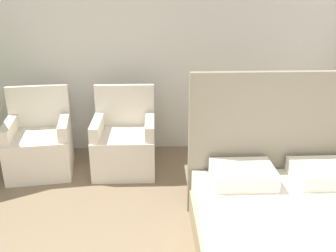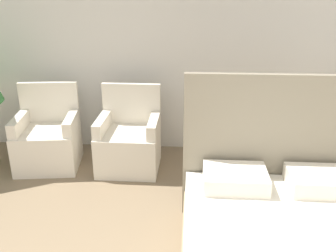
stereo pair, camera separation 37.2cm
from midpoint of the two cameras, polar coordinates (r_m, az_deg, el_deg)
The scene contains 3 objects.
wall_back at distance 4.59m, azimuth -0.40°, elevation 13.78°, with size 10.00×0.06×2.90m.
armchair_near_window_left at distance 4.51m, azimuth -15.58°, elevation -2.44°, with size 0.76×0.71×0.94m.
armchair_near_window_right at distance 4.30m, azimuth -3.51°, elevation -2.85°, with size 0.69×0.64×0.94m.
Camera 2 is at (0.51, -0.91, 2.04)m, focal length 40.00 mm.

